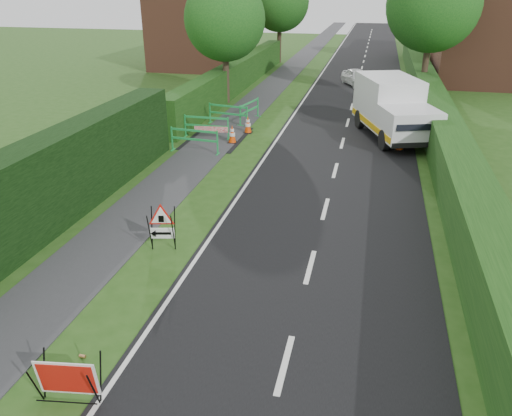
{
  "coord_description": "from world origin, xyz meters",
  "views": [
    {
      "loc": [
        3.61,
        -9.53,
        6.41
      ],
      "look_at": [
        0.87,
        2.15,
        0.92
      ],
      "focal_mm": 35.0,
      "sensor_mm": 36.0,
      "label": 1
    }
  ],
  "objects_px": {
    "red_rect_sign": "(67,379)",
    "triangle_sign": "(160,224)",
    "works_van": "(393,107)",
    "hatchback_car": "(357,77)"
  },
  "relations": [
    {
      "from": "works_van",
      "to": "hatchback_car",
      "type": "height_order",
      "value": "works_van"
    },
    {
      "from": "red_rect_sign",
      "to": "works_van",
      "type": "height_order",
      "value": "works_van"
    },
    {
      "from": "triangle_sign",
      "to": "hatchback_car",
      "type": "relative_size",
      "value": 0.35
    },
    {
      "from": "triangle_sign",
      "to": "hatchback_car",
      "type": "distance_m",
      "value": 24.21
    },
    {
      "from": "triangle_sign",
      "to": "red_rect_sign",
      "type": "bearing_deg",
      "value": -96.88
    },
    {
      "from": "red_rect_sign",
      "to": "triangle_sign",
      "type": "relative_size",
      "value": 0.97
    },
    {
      "from": "works_van",
      "to": "hatchback_car",
      "type": "bearing_deg",
      "value": 80.65
    },
    {
      "from": "red_rect_sign",
      "to": "triangle_sign",
      "type": "xyz_separation_m",
      "value": [
        -0.56,
        5.16,
        0.28
      ]
    },
    {
      "from": "works_van",
      "to": "red_rect_sign",
      "type": "bearing_deg",
      "value": -126.35
    },
    {
      "from": "triangle_sign",
      "to": "hatchback_car",
      "type": "height_order",
      "value": "triangle_sign"
    }
  ]
}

